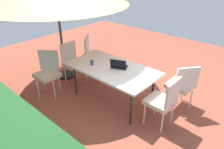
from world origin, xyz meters
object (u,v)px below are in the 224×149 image
object	(u,v)px
chair_southeast	(93,53)
dining_table	(112,70)
chair_southwest	(182,84)
cup	(92,63)
chair_east	(73,61)
chair_northeast	(48,71)
chair_west	(163,100)
laptop	(119,66)

from	to	relation	value
chair_southeast	dining_table	bearing A→B (deg)	-154.61
chair_southwest	cup	bearing A→B (deg)	-22.14
dining_table	chair_east	size ratio (longest dim) A/B	1.88
chair_southwest	chair_northeast	size ratio (longest dim) A/B	1.00
chair_east	chair_southwest	bearing A→B (deg)	-74.09
dining_table	chair_southwest	bearing A→B (deg)	-149.77
chair_northeast	chair_east	bearing A→B (deg)	54.14
chair_southeast	chair_west	bearing A→B (deg)	-142.32
chair_southwest	chair_southeast	distance (m)	2.45
chair_southeast	cup	distance (m)	1.23
chair_northeast	cup	xyz separation A→B (m)	(-0.83, -0.54, 0.27)
chair_northeast	chair_west	size ratio (longest dim) A/B	1.00
dining_table	cup	size ratio (longest dim) A/B	16.84
chair_northeast	laptop	world-z (taller)	laptop
chair_east	cup	xyz separation A→B (m)	(-0.84, 0.16, 0.27)
chair_southwest	chair_southeast	xyz separation A→B (m)	(2.45, 0.05, 0.00)
laptop	cup	world-z (taller)	laptop
dining_table	chair_southeast	xyz separation A→B (m)	(1.25, -0.65, -0.16)
laptop	chair_southeast	bearing A→B (deg)	-47.15
chair_east	laptop	world-z (taller)	laptop
chair_northeast	laptop	size ratio (longest dim) A/B	2.49
chair_west	laptop	size ratio (longest dim) A/B	2.49
chair_southeast	chair_northeast	bearing A→B (deg)	143.92
chair_northeast	dining_table	bearing A→B (deg)	-6.05
chair_northeast	chair_southeast	distance (m)	1.38
chair_northeast	cup	distance (m)	1.03
chair_southeast	chair_southwest	bearing A→B (deg)	-125.91
chair_west	cup	bearing A→B (deg)	-83.91
chair_northeast	chair_west	world-z (taller)	same
chair_northeast	chair_east	distance (m)	0.70
chair_northeast	chair_southeast	world-z (taller)	same
dining_table	chair_west	world-z (taller)	chair_west
chair_west	laptop	xyz separation A→B (m)	(1.09, -0.10, 0.26)
chair_east	cup	size ratio (longest dim) A/B	8.96
chair_west	chair_southeast	world-z (taller)	same
chair_northeast	chair_east	xyz separation A→B (m)	(0.01, -0.70, 0.00)
dining_table	chair_southwest	world-z (taller)	chair_southwest
chair_southeast	cup	xyz separation A→B (m)	(-0.86, 0.83, 0.27)
chair_southwest	cup	world-z (taller)	chair_southwest
dining_table	chair_southwest	xyz separation A→B (m)	(-1.20, -0.70, -0.16)
chair_northeast	laptop	bearing A→B (deg)	-5.31
chair_west	chair_east	size ratio (longest dim) A/B	1.00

